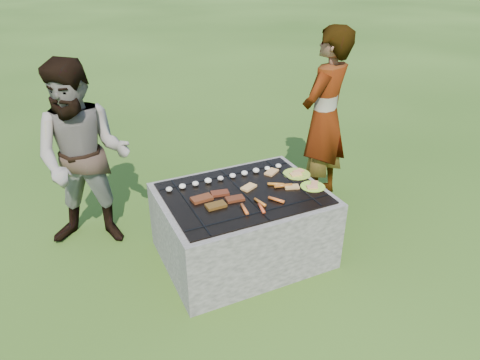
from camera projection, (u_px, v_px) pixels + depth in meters
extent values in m
plane|color=#264511|center=(242.00, 254.00, 3.68)|extent=(60.00, 60.00, 0.00)
cube|color=#9C958A|center=(223.00, 202.00, 3.86)|extent=(1.30, 0.18, 0.60)
cube|color=#9D948B|center=(266.00, 253.00, 3.21)|extent=(1.30, 0.18, 0.60)
cube|color=#A29990|center=(178.00, 242.00, 3.32)|extent=(0.18, 0.64, 0.60)
cube|color=#A29B8F|center=(300.00, 210.00, 3.75)|extent=(0.18, 0.64, 0.60)
cube|color=black|center=(243.00, 231.00, 3.56)|extent=(0.94, 0.64, 0.48)
sphere|color=#FF5914|center=(243.00, 209.00, 3.46)|extent=(0.10, 0.10, 0.10)
cube|color=black|center=(243.00, 193.00, 3.39)|extent=(1.20, 0.90, 0.01)
cylinder|color=black|center=(189.00, 205.00, 3.22)|extent=(0.01, 0.88, 0.01)
cylinder|color=black|center=(243.00, 192.00, 3.39)|extent=(0.01, 0.88, 0.01)
cylinder|color=black|center=(291.00, 181.00, 3.56)|extent=(0.01, 0.88, 0.01)
cylinder|color=black|center=(261.00, 212.00, 3.13)|extent=(1.18, 0.01, 0.01)
cylinder|color=black|center=(227.00, 176.00, 3.65)|extent=(1.18, 0.01, 0.01)
ellipsoid|color=beige|center=(169.00, 189.00, 3.40)|extent=(0.05, 0.05, 0.04)
ellipsoid|color=white|center=(182.00, 186.00, 3.44)|extent=(0.06, 0.06, 0.04)
ellipsoid|color=beige|center=(195.00, 183.00, 3.48)|extent=(0.05, 0.05, 0.04)
ellipsoid|color=white|center=(208.00, 181.00, 3.52)|extent=(0.06, 0.06, 0.04)
ellipsoid|color=beige|center=(221.00, 178.00, 3.57)|extent=(0.05, 0.05, 0.04)
ellipsoid|color=#F0E0CC|center=(233.00, 176.00, 3.61)|extent=(0.05, 0.05, 0.04)
ellipsoid|color=#F3E9CE|center=(244.00, 173.00, 3.65)|extent=(0.06, 0.06, 0.04)
ellipsoid|color=beige|center=(256.00, 170.00, 3.69)|extent=(0.06, 0.06, 0.04)
ellipsoid|color=white|center=(267.00, 168.00, 3.74)|extent=(0.05, 0.05, 0.03)
ellipsoid|color=beige|center=(278.00, 166.00, 3.78)|extent=(0.05, 0.05, 0.04)
cube|color=#933F1A|center=(202.00, 199.00, 3.28)|extent=(0.17, 0.10, 0.02)
cube|color=maroon|center=(220.00, 193.00, 3.36)|extent=(0.15, 0.10, 0.02)
cube|color=brown|center=(216.00, 205.00, 3.19)|extent=(0.15, 0.09, 0.02)
cube|color=maroon|center=(235.00, 199.00, 3.28)|extent=(0.15, 0.09, 0.02)
cylinder|color=orange|center=(276.00, 184.00, 3.49)|extent=(0.13, 0.09, 0.02)
cylinder|color=#BC711E|center=(283.00, 186.00, 3.46)|extent=(0.15, 0.06, 0.03)
cylinder|color=#C0691F|center=(260.00, 202.00, 3.23)|extent=(0.05, 0.13, 0.02)
cylinder|color=#E74A26|center=(276.00, 200.00, 3.26)|extent=(0.09, 0.13, 0.02)
cylinder|color=orange|center=(244.00, 209.00, 3.14)|extent=(0.05, 0.14, 0.03)
cylinder|color=#F34928|center=(261.00, 208.00, 3.16)|extent=(0.05, 0.13, 0.02)
cube|color=tan|center=(249.00, 187.00, 3.45)|extent=(0.15, 0.12, 0.02)
cube|color=tan|center=(292.00, 187.00, 3.46)|extent=(0.13, 0.10, 0.02)
cube|color=#D4C56C|center=(272.00, 172.00, 3.69)|extent=(0.15, 0.13, 0.02)
cylinder|color=yellow|center=(297.00, 174.00, 3.68)|extent=(0.27, 0.27, 0.02)
cube|color=tan|center=(296.00, 174.00, 3.65)|extent=(0.10, 0.07, 0.02)
cube|color=tan|center=(298.00, 171.00, 3.70)|extent=(0.10, 0.08, 0.02)
cylinder|color=#CDFF3C|center=(313.00, 187.00, 3.48)|extent=(0.22, 0.22, 0.01)
cube|color=#F3C77C|center=(312.00, 187.00, 3.45)|extent=(0.10, 0.08, 0.01)
cube|color=#D2B76B|center=(315.00, 184.00, 3.50)|extent=(0.10, 0.10, 0.01)
imported|color=#9E9383|center=(324.00, 118.00, 4.17)|extent=(0.76, 0.66, 1.74)
imported|color=gray|center=(84.00, 158.00, 3.50)|extent=(0.96, 0.87, 1.62)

